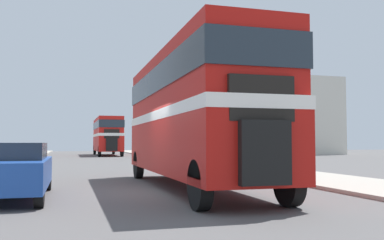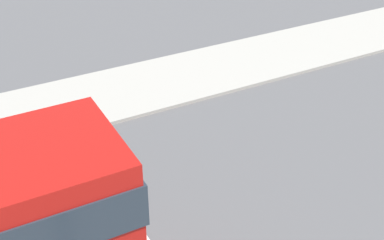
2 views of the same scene
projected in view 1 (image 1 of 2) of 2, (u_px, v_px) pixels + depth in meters
ground_plane at (153, 192)px, 12.35m from camera, size 120.00×120.00×0.00m
sidewalk_right at (353, 184)px, 14.20m from camera, size 3.50×120.00×0.12m
double_decker_bus at (192, 109)px, 13.50m from camera, size 2.40×10.54×4.17m
bus_distant at (107, 133)px, 47.31m from camera, size 2.53×10.84×4.09m
car_parked_near at (13, 169)px, 10.97m from camera, size 1.73×4.51×1.43m
pedestrian_walking at (267, 149)px, 18.96m from camera, size 0.36×0.36×1.78m
bicycle_on_pavement at (211, 157)px, 27.98m from camera, size 0.05×1.76×0.78m
street_lamp at (292, 74)px, 15.80m from camera, size 0.36×0.36×5.86m
shop_building_block at (257, 117)px, 51.98m from camera, size 18.52×9.47×9.15m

